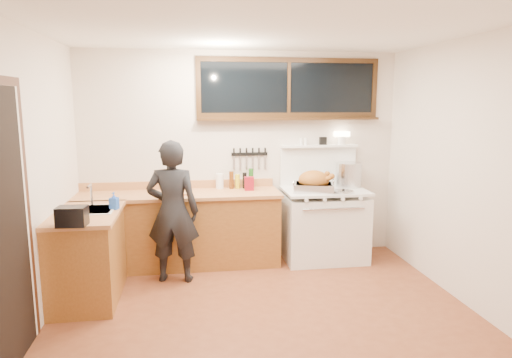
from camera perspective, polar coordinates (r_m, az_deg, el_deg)
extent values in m
cube|color=brown|center=(4.50, 1.04, -16.62)|extent=(4.00, 3.50, 0.02)
cube|color=beige|center=(5.83, -1.85, 2.96)|extent=(4.00, 0.05, 2.60)
cube|color=beige|center=(2.40, 8.30, -7.00)|extent=(4.00, 0.05, 2.60)
cube|color=beige|center=(4.25, -26.91, -0.64)|extent=(0.05, 3.50, 2.60)
cube|color=beige|center=(4.86, 25.36, 0.66)|extent=(0.05, 3.50, 2.60)
cube|color=white|center=(4.08, 1.16, 18.72)|extent=(4.00, 3.50, 0.05)
cube|color=brown|center=(5.64, -9.55, -6.42)|extent=(2.40, 0.60, 0.86)
cube|color=#BA7B4A|center=(5.53, -9.68, -1.96)|extent=(2.44, 0.64, 0.04)
cube|color=#BA7B4A|center=(5.80, -9.65, -0.70)|extent=(2.40, 0.03, 0.10)
sphere|color=#B78C38|center=(5.42, -20.33, -4.62)|extent=(0.03, 0.03, 0.03)
sphere|color=#B78C38|center=(5.34, -15.06, -4.56)|extent=(0.03, 0.03, 0.03)
sphere|color=#B78C38|center=(5.30, -9.67, -4.45)|extent=(0.03, 0.03, 0.03)
sphere|color=#B78C38|center=(5.32, -4.26, -4.30)|extent=(0.03, 0.03, 0.03)
sphere|color=#B78C38|center=(5.37, 0.54, -4.14)|extent=(0.03, 0.03, 0.03)
cube|color=brown|center=(4.96, -20.27, -9.18)|extent=(0.60, 1.05, 0.86)
cube|color=#BA7B4A|center=(4.84, -20.46, -4.13)|extent=(0.64, 1.09, 0.04)
cube|color=white|center=(4.92, -20.14, -4.37)|extent=(0.45, 0.40, 0.14)
cube|color=white|center=(4.90, -20.19, -3.63)|extent=(0.50, 0.45, 0.01)
cylinder|color=silver|center=(5.05, -19.87, -1.90)|extent=(0.02, 0.02, 0.24)
cylinder|color=silver|center=(4.95, -20.12, -0.83)|extent=(0.02, 0.18, 0.02)
cube|color=white|center=(5.85, 8.47, -6.02)|extent=(1.00, 0.70, 0.82)
cube|color=white|center=(5.74, 8.59, -1.45)|extent=(1.02, 0.72, 0.03)
cube|color=white|center=(5.51, 9.53, -5.85)|extent=(0.88, 0.02, 0.46)
cylinder|color=silver|center=(5.42, 9.70, -3.70)|extent=(0.75, 0.02, 0.02)
cylinder|color=white|center=(5.32, 6.32, -2.67)|extent=(0.04, 0.03, 0.04)
cylinder|color=white|center=(5.38, 8.59, -2.59)|extent=(0.04, 0.03, 0.04)
cylinder|color=white|center=(5.44, 10.80, -2.49)|extent=(0.04, 0.03, 0.04)
cylinder|color=white|center=(5.52, 12.96, -2.40)|extent=(0.04, 0.03, 0.04)
cube|color=white|center=(6.00, 7.75, 1.62)|extent=(1.00, 0.05, 0.50)
cube|color=white|center=(5.94, 7.89, 4.11)|extent=(1.00, 0.12, 0.03)
cylinder|color=white|center=(6.02, 10.66, 4.76)|extent=(0.10, 0.10, 0.10)
cube|color=#FFE5B2|center=(6.02, 10.68, 5.55)|extent=(0.19, 0.09, 0.06)
cube|color=black|center=(5.94, 8.37, 4.74)|extent=(0.09, 0.05, 0.10)
cylinder|color=white|center=(5.88, 6.22, 4.69)|extent=(0.04, 0.04, 0.09)
cylinder|color=white|center=(5.87, 5.65, 4.68)|extent=(0.04, 0.04, 0.09)
cube|color=black|center=(5.85, 4.11, 11.31)|extent=(2.20, 0.01, 0.62)
cube|color=black|center=(5.87, 4.16, 14.63)|extent=(2.32, 0.04, 0.06)
cube|color=black|center=(5.85, 4.08, 7.98)|extent=(2.32, 0.04, 0.06)
cube|color=black|center=(5.71, -7.24, 11.30)|extent=(0.06, 0.04, 0.62)
cube|color=black|center=(6.19, 14.57, 10.94)|extent=(0.06, 0.04, 0.62)
cube|color=black|center=(5.85, 4.12, 11.31)|extent=(0.04, 0.04, 0.62)
cube|color=black|center=(5.80, 4.18, 7.52)|extent=(2.32, 0.13, 0.03)
cube|color=black|center=(3.78, -28.72, -5.84)|extent=(0.01, 0.86, 2.10)
cube|color=black|center=(4.23, -26.45, -4.12)|extent=(0.01, 0.07, 2.10)
cube|color=black|center=(5.80, -0.83, 3.14)|extent=(0.46, 0.02, 0.04)
cube|color=silver|center=(5.78, -2.77, 2.00)|extent=(0.02, 0.00, 0.18)
cube|color=black|center=(5.76, -2.78, 3.38)|extent=(0.02, 0.02, 0.10)
cube|color=silver|center=(5.79, -1.98, 2.01)|extent=(0.02, 0.00, 0.18)
cube|color=black|center=(5.77, -1.99, 3.39)|extent=(0.02, 0.02, 0.10)
cube|color=silver|center=(5.80, -1.20, 2.03)|extent=(0.02, 0.00, 0.18)
cube|color=black|center=(5.78, -1.20, 3.41)|extent=(0.02, 0.02, 0.10)
cube|color=silver|center=(5.81, -0.41, 2.05)|extent=(0.03, 0.00, 0.18)
cube|color=black|center=(5.79, -0.41, 3.42)|extent=(0.02, 0.02, 0.10)
cube|color=silver|center=(5.82, 0.37, 2.06)|extent=(0.03, 0.00, 0.18)
cube|color=black|center=(5.80, 0.37, 3.43)|extent=(0.02, 0.02, 0.10)
cube|color=silver|center=(5.83, 1.14, 2.08)|extent=(0.03, 0.00, 0.18)
cube|color=black|center=(5.82, 1.15, 3.44)|extent=(0.02, 0.02, 0.10)
imported|color=black|center=(5.09, -10.36, -4.03)|extent=(0.63, 0.47, 1.58)
imported|color=blue|center=(4.85, -17.33, -2.61)|extent=(0.10, 0.10, 0.18)
cube|color=black|center=(4.34, -22.01, -4.34)|extent=(0.26, 0.19, 0.17)
cube|color=#BA7B4A|center=(5.48, -10.65, -1.77)|extent=(0.47, 0.39, 0.02)
ellipsoid|color=#99591B|center=(5.47, -10.67, -1.10)|extent=(0.26, 0.20, 0.13)
sphere|color=#99591B|center=(5.51, -9.60, -0.72)|extent=(0.05, 0.05, 0.05)
sphere|color=#99591B|center=(5.41, -9.61, -0.92)|extent=(0.05, 0.05, 0.05)
cube|color=silver|center=(5.59, 7.21, -1.04)|extent=(0.55, 0.47, 0.10)
cube|color=#3F3F42|center=(5.58, 7.22, -0.69)|extent=(0.49, 0.41, 0.03)
torus|color=silver|center=(5.52, 4.73, -0.61)|extent=(0.04, 0.10, 0.10)
torus|color=silver|center=(5.65, 9.66, -0.46)|extent=(0.04, 0.10, 0.10)
ellipsoid|color=#99591B|center=(5.57, 7.23, -0.13)|extent=(0.43, 0.37, 0.24)
cylinder|color=#99591B|center=(5.52, 8.77, -0.05)|extent=(0.14, 0.09, 0.10)
sphere|color=#99591B|center=(5.53, 9.46, 0.32)|extent=(0.07, 0.07, 0.07)
cylinder|color=#99591B|center=(5.69, 8.23, 0.26)|extent=(0.14, 0.09, 0.10)
sphere|color=#99591B|center=(5.70, 8.90, 0.62)|extent=(0.07, 0.07, 0.07)
cylinder|color=silver|center=(5.95, 11.51, 0.53)|extent=(0.37, 0.37, 0.31)
cylinder|color=silver|center=(5.91, 7.45, -0.29)|extent=(0.23, 0.23, 0.14)
cylinder|color=black|center=(5.99, 6.81, 0.42)|extent=(0.08, 0.18, 0.02)
cylinder|color=silver|center=(5.59, 10.85, -1.53)|extent=(0.25, 0.25, 0.02)
sphere|color=black|center=(5.58, 10.86, -1.35)|extent=(0.03, 0.03, 0.03)
cube|color=maroon|center=(5.61, -0.86, -0.57)|extent=(0.12, 0.10, 0.17)
cylinder|color=white|center=(5.74, -4.57, -0.27)|extent=(0.10, 0.10, 0.19)
cylinder|color=black|center=(5.71, -3.10, -0.12)|extent=(0.06, 0.06, 0.22)
cylinder|color=black|center=(5.73, -2.33, -0.30)|extent=(0.06, 0.06, 0.18)
cylinder|color=black|center=(5.73, -1.44, -0.18)|extent=(0.05, 0.05, 0.20)
cylinder|color=black|center=(5.74, -0.63, 0.09)|extent=(0.06, 0.06, 0.25)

